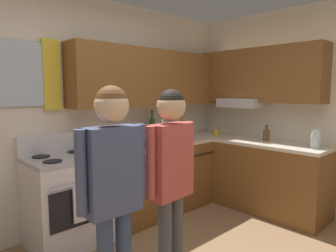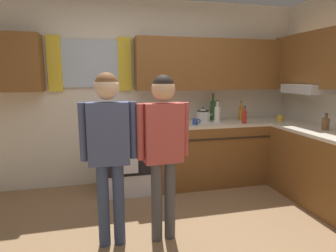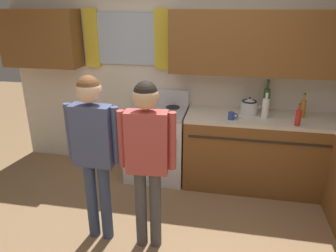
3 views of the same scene
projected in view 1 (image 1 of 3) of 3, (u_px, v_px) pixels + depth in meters
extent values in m
cube|color=silver|center=(73.00, 113.00, 3.41)|extent=(4.60, 0.10, 2.60)
cube|color=silver|center=(3.00, 73.00, 2.82)|extent=(0.73, 0.03, 0.62)
cube|color=yellow|center=(52.00, 75.00, 3.13)|extent=(0.18, 0.04, 0.72)
cube|color=brown|center=(158.00, 78.00, 3.95)|extent=(2.43, 0.32, 0.71)
cube|color=brown|center=(259.00, 76.00, 4.06)|extent=(0.32, 1.71, 0.71)
cube|color=#B7B7BC|center=(242.00, 103.00, 4.21)|extent=(0.40, 0.60, 0.12)
cube|color=brown|center=(172.00, 175.00, 4.07)|extent=(2.20, 0.62, 0.86)
cube|color=beige|center=(172.00, 141.00, 4.02)|extent=(2.20, 0.62, 0.04)
cube|color=brown|center=(270.00, 178.00, 3.90)|extent=(0.62, 1.37, 0.86)
cube|color=beige|center=(272.00, 144.00, 3.84)|extent=(0.62, 1.37, 0.04)
cube|color=#2D2319|center=(190.00, 157.00, 3.81)|extent=(2.08, 0.01, 0.02)
cube|color=silver|center=(67.00, 202.00, 3.06)|extent=(0.73, 0.62, 0.86)
cube|color=black|center=(82.00, 206.00, 2.83)|extent=(0.61, 0.01, 0.36)
cylinder|color=#ADADB2|center=(82.00, 184.00, 2.78)|extent=(0.61, 0.02, 0.02)
cube|color=#ADADB2|center=(65.00, 159.00, 3.01)|extent=(0.73, 0.62, 0.04)
cube|color=silver|center=(53.00, 143.00, 3.19)|extent=(0.73, 0.08, 0.20)
cylinder|color=black|center=(53.00, 161.00, 2.78)|extent=(0.17, 0.17, 0.01)
cylinder|color=black|center=(89.00, 156.00, 3.03)|extent=(0.17, 0.17, 0.01)
cylinder|color=black|center=(41.00, 157.00, 2.98)|extent=(0.17, 0.17, 0.01)
cylinder|color=black|center=(76.00, 152.00, 3.23)|extent=(0.17, 0.17, 0.01)
cube|color=silver|center=(84.00, 203.00, 2.80)|extent=(0.20, 0.02, 0.34)
cylinder|color=#B27223|center=(180.00, 131.00, 4.20)|extent=(0.06, 0.06, 0.20)
cylinder|color=#B27223|center=(180.00, 121.00, 4.18)|extent=(0.02, 0.02, 0.07)
cylinder|color=#3F382D|center=(180.00, 118.00, 4.18)|extent=(0.03, 0.03, 0.02)
cylinder|color=#2D6633|center=(152.00, 129.00, 4.02)|extent=(0.08, 0.08, 0.28)
cylinder|color=#2D6633|center=(152.00, 115.00, 4.00)|extent=(0.03, 0.03, 0.10)
cylinder|color=#3F382D|center=(152.00, 111.00, 3.99)|extent=(0.03, 0.03, 0.02)
cylinder|color=red|center=(191.00, 135.00, 3.92)|extent=(0.06, 0.06, 0.17)
cylinder|color=red|center=(191.00, 126.00, 3.91)|extent=(0.02, 0.02, 0.06)
cylinder|color=#3F382D|center=(191.00, 123.00, 3.91)|extent=(0.03, 0.03, 0.02)
cylinder|color=brown|center=(266.00, 135.00, 3.95)|extent=(0.08, 0.08, 0.14)
cylinder|color=brown|center=(266.00, 128.00, 3.94)|extent=(0.03, 0.03, 0.05)
cylinder|color=#3F382D|center=(267.00, 126.00, 3.94)|extent=(0.04, 0.04, 0.02)
cylinder|color=white|center=(163.00, 134.00, 3.84)|extent=(0.08, 0.08, 0.22)
cylinder|color=white|center=(163.00, 122.00, 3.83)|extent=(0.03, 0.03, 0.08)
cylinder|color=#3F382D|center=(163.00, 118.00, 3.82)|extent=(0.03, 0.03, 0.02)
cylinder|color=gold|center=(216.00, 133.00, 4.38)|extent=(0.08, 0.08, 0.09)
torus|color=gold|center=(218.00, 132.00, 4.41)|extent=(0.06, 0.01, 0.06)
cylinder|color=#2D479E|center=(146.00, 144.00, 3.50)|extent=(0.07, 0.07, 0.08)
torus|color=#2D479E|center=(150.00, 143.00, 3.53)|extent=(0.06, 0.01, 0.06)
cylinder|color=silver|center=(147.00, 137.00, 3.80)|extent=(0.20, 0.20, 0.14)
cone|color=silver|center=(147.00, 130.00, 3.79)|extent=(0.18, 0.18, 0.05)
sphere|color=black|center=(147.00, 127.00, 3.79)|extent=(0.02, 0.02, 0.02)
cone|color=silver|center=(154.00, 134.00, 3.89)|extent=(0.09, 0.04, 0.07)
torus|color=black|center=(147.00, 130.00, 3.79)|extent=(0.17, 0.17, 0.02)
cylinder|color=silver|center=(316.00, 138.00, 3.45)|extent=(0.11, 0.11, 0.22)
torus|color=silver|center=(313.00, 138.00, 3.40)|extent=(0.14, 0.02, 0.14)
cube|color=#47517A|center=(113.00, 170.00, 1.90)|extent=(0.36, 0.16, 0.55)
cylinder|color=#47517A|center=(140.00, 162.00, 2.04)|extent=(0.07, 0.07, 0.51)
cylinder|color=#47517A|center=(81.00, 173.00, 1.75)|extent=(0.07, 0.07, 0.51)
sphere|color=beige|center=(112.00, 106.00, 1.85)|extent=(0.21, 0.21, 0.21)
sphere|color=brown|center=(111.00, 101.00, 1.85)|extent=(0.20, 0.20, 0.20)
cylinder|color=#4C4C51|center=(177.00, 243.00, 2.34)|extent=(0.10, 0.10, 0.77)
cylinder|color=#4C4C51|center=(165.00, 249.00, 2.24)|extent=(0.10, 0.10, 0.77)
cube|color=#BF4C47|center=(171.00, 161.00, 2.22)|extent=(0.36, 0.18, 0.54)
cylinder|color=#BF4C47|center=(189.00, 153.00, 2.37)|extent=(0.07, 0.07, 0.50)
cylinder|color=#BF4C47|center=(151.00, 163.00, 2.06)|extent=(0.07, 0.07, 0.50)
sphere|color=#DBAD84|center=(171.00, 106.00, 2.17)|extent=(0.21, 0.21, 0.21)
sphere|color=black|center=(171.00, 103.00, 2.17)|extent=(0.19, 0.19, 0.19)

